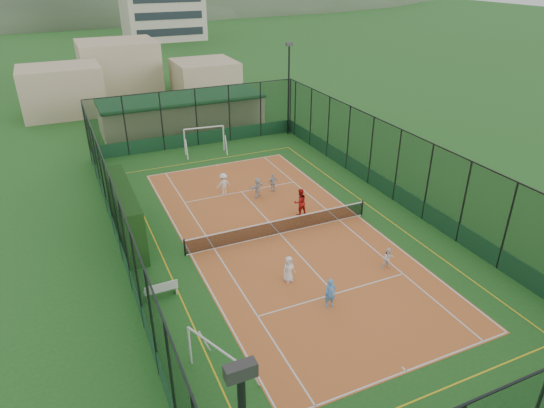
{
  "coord_description": "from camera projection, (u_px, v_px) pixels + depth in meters",
  "views": [
    {
      "loc": [
        -10.7,
        -22.64,
        14.67
      ],
      "look_at": [
        0.22,
        1.63,
        1.2
      ],
      "focal_mm": 32.0,
      "sensor_mm": 36.0,
      "label": 1
    }
  ],
  "objects": [
    {
      "name": "child_far_left",
      "position": [
        224.0,
        184.0,
        33.5
      ],
      "size": [
        1.04,
        0.64,
        1.56
      ],
      "primitive_type": "imported",
      "rotation": [
        0.0,
        0.0,
        3.21
      ],
      "color": "white",
      "rests_on": "court_slab"
    },
    {
      "name": "child_far_back",
      "position": [
        258.0,
        187.0,
        33.12
      ],
      "size": [
        1.38,
        0.91,
        1.42
      ],
      "primitive_type": "imported",
      "rotation": [
        0.0,
        0.0,
        3.55
      ],
      "color": "silver",
      "rests_on": "court_slab"
    },
    {
      "name": "futsal_goal_near",
      "position": [
        214.0,
        363.0,
        18.41
      ],
      "size": [
        3.02,
        1.97,
        1.89
      ],
      "primitive_type": null,
      "rotation": [
        0.0,
        0.0,
        1.99
      ],
      "color": "white",
      "rests_on": "ground"
    },
    {
      "name": "perimeter_fence",
      "position": [
        280.0,
        196.0,
        27.83
      ],
      "size": [
        18.12,
        34.12,
        5.0
      ],
      "primitive_type": null,
      "color": "black",
      "rests_on": "ground"
    },
    {
      "name": "ground",
      "position": [
        280.0,
        234.0,
        28.96
      ],
      "size": [
        300.0,
        300.0,
        0.0
      ],
      "primitive_type": "plane",
      "color": "#21551D",
      "rests_on": "ground"
    },
    {
      "name": "court_slab",
      "position": [
        280.0,
        234.0,
        28.96
      ],
      "size": [
        11.17,
        23.97,
        0.01
      ],
      "primitive_type": "cube",
      "color": "#C2612B",
      "rests_on": "ground"
    },
    {
      "name": "futsal_goal_far",
      "position": [
        204.0,
        140.0,
        40.63
      ],
      "size": [
        3.5,
        1.33,
        2.2
      ],
      "primitive_type": null,
      "rotation": [
        0.0,
        0.0,
        -0.1
      ],
      "color": "white",
      "rests_on": "ground"
    },
    {
      "name": "child_near_left",
      "position": [
        289.0,
        269.0,
        24.38
      ],
      "size": [
        0.77,
        0.57,
        1.43
      ],
      "primitive_type": "imported",
      "rotation": [
        0.0,
        0.0,
        0.17
      ],
      "color": "white",
      "rests_on": "court_slab"
    },
    {
      "name": "floodlight_ne",
      "position": [
        289.0,
        90.0,
        43.75
      ],
      "size": [
        0.6,
        0.26,
        8.25
      ],
      "primitive_type": null,
      "color": "black",
      "rests_on": "ground"
    },
    {
      "name": "distant_hills",
      "position": [
        76.0,
        12.0,
        151.01
      ],
      "size": [
        200.0,
        60.0,
        24.0
      ],
      "primitive_type": null,
      "color": "#384C33",
      "rests_on": "ground"
    },
    {
      "name": "child_far_right",
      "position": [
        273.0,
        183.0,
        33.95
      ],
      "size": [
        0.79,
        0.34,
        1.34
      ],
      "primitive_type": "imported",
      "rotation": [
        0.0,
        0.0,
        3.16
      ],
      "color": "silver",
      "rests_on": "court_slab"
    },
    {
      "name": "child_near_right",
      "position": [
        388.0,
        258.0,
        25.46
      ],
      "size": [
        0.62,
        0.49,
        1.22
      ],
      "primitive_type": "imported",
      "rotation": [
        0.0,
        0.0,
        -0.05
      ],
      "color": "white",
      "rests_on": "court_slab"
    },
    {
      "name": "child_near_mid",
      "position": [
        330.0,
        293.0,
        22.57
      ],
      "size": [
        0.62,
        0.48,
        1.5
      ],
      "primitive_type": "imported",
      "rotation": [
        0.0,
        0.0,
        -0.24
      ],
      "color": "#539AEB",
      "rests_on": "court_slab"
    },
    {
      "name": "clubhouse",
      "position": [
        182.0,
        113.0,
        46.15
      ],
      "size": [
        15.2,
        7.2,
        3.15
      ],
      "primitive_type": null,
      "color": "tan",
      "rests_on": "ground"
    },
    {
      "name": "coach",
      "position": [
        300.0,
        202.0,
        30.73
      ],
      "size": [
        0.92,
        0.74,
        1.79
      ],
      "primitive_type": "imported",
      "rotation": [
        0.0,
        0.0,
        3.22
      ],
      "color": "#AF1512",
      "rests_on": "court_slab"
    },
    {
      "name": "white_bench",
      "position": [
        161.0,
        289.0,
        23.37
      ],
      "size": [
        1.62,
        0.47,
        0.91
      ],
      "primitive_type": null,
      "rotation": [
        0.0,
        0.0,
        0.02
      ],
      "color": "white",
      "rests_on": "ground"
    },
    {
      "name": "tennis_balls",
      "position": [
        268.0,
        224.0,
        29.9
      ],
      "size": [
        4.59,
        1.39,
        0.07
      ],
      "color": "#CCE033",
      "rests_on": "court_slab"
    },
    {
      "name": "hedge_left",
      "position": [
        125.0,
        213.0,
        27.95
      ],
      "size": [
        1.09,
        7.3,
        3.19
      ],
      "primitive_type": "cube",
      "color": "black",
      "rests_on": "ground"
    },
    {
      "name": "tennis_net",
      "position": [
        280.0,
        226.0,
        28.72
      ],
      "size": [
        11.67,
        0.12,
        1.06
      ],
      "primitive_type": null,
      "color": "black",
      "rests_on": "ground"
    }
  ]
}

